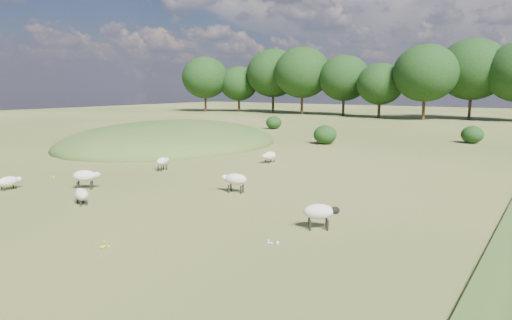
{
  "coord_description": "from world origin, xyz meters",
  "views": [
    {
      "loc": [
        15.19,
        -15.34,
        4.77
      ],
      "look_at": [
        2.0,
        4.0,
        1.0
      ],
      "focal_mm": 32.0,
      "sensor_mm": 36.0,
      "label": 1
    }
  ],
  "objects_px": {
    "sheep_4": "(320,212)",
    "sheep_1": "(9,181)",
    "sheep_0": "(235,179)",
    "sheep_6": "(81,194)",
    "sheep_2": "(163,161)",
    "sheep_5": "(269,156)",
    "sheep_3": "(85,176)"
  },
  "relations": [
    {
      "from": "sheep_3",
      "to": "sheep_6",
      "type": "height_order",
      "value": "sheep_3"
    },
    {
      "from": "sheep_1",
      "to": "sheep_4",
      "type": "relative_size",
      "value": 0.91
    },
    {
      "from": "sheep_0",
      "to": "sheep_2",
      "type": "relative_size",
      "value": 1.17
    },
    {
      "from": "sheep_6",
      "to": "sheep_4",
      "type": "bearing_deg",
      "value": -143.43
    },
    {
      "from": "sheep_2",
      "to": "sheep_3",
      "type": "relative_size",
      "value": 0.92
    },
    {
      "from": "sheep_5",
      "to": "sheep_3",
      "type": "bearing_deg",
      "value": -12.69
    },
    {
      "from": "sheep_0",
      "to": "sheep_6",
      "type": "bearing_deg",
      "value": 39.31
    },
    {
      "from": "sheep_2",
      "to": "sheep_6",
      "type": "xyz_separation_m",
      "value": [
        2.8,
        -7.29,
        -0.12
      ]
    },
    {
      "from": "sheep_2",
      "to": "sheep_1",
      "type": "bearing_deg",
      "value": 153.14
    },
    {
      "from": "sheep_1",
      "to": "sheep_6",
      "type": "xyz_separation_m",
      "value": [
        5.11,
        0.28,
        0.02
      ]
    },
    {
      "from": "sheep_2",
      "to": "sheep_5",
      "type": "distance_m",
      "value": 6.76
    },
    {
      "from": "sheep_1",
      "to": "sheep_2",
      "type": "distance_m",
      "value": 7.92
    },
    {
      "from": "sheep_4",
      "to": "sheep_5",
      "type": "distance_m",
      "value": 13.67
    },
    {
      "from": "sheep_4",
      "to": "sheep_1",
      "type": "bearing_deg",
      "value": 155.93
    },
    {
      "from": "sheep_6",
      "to": "sheep_0",
      "type": "bearing_deg",
      "value": -105.15
    },
    {
      "from": "sheep_0",
      "to": "sheep_5",
      "type": "relative_size",
      "value": 1.01
    },
    {
      "from": "sheep_1",
      "to": "sheep_6",
      "type": "relative_size",
      "value": 0.92
    },
    {
      "from": "sheep_2",
      "to": "sheep_3",
      "type": "distance_m",
      "value": 5.5
    },
    {
      "from": "sheep_3",
      "to": "sheep_4",
      "type": "distance_m",
      "value": 11.87
    },
    {
      "from": "sheep_0",
      "to": "sheep_1",
      "type": "bearing_deg",
      "value": 17.75
    },
    {
      "from": "sheep_1",
      "to": "sheep_3",
      "type": "relative_size",
      "value": 0.93
    },
    {
      "from": "sheep_0",
      "to": "sheep_6",
      "type": "height_order",
      "value": "sheep_0"
    },
    {
      "from": "sheep_4",
      "to": "sheep_5",
      "type": "height_order",
      "value": "sheep_4"
    },
    {
      "from": "sheep_0",
      "to": "sheep_6",
      "type": "distance_m",
      "value": 6.55
    },
    {
      "from": "sheep_2",
      "to": "sheep_6",
      "type": "bearing_deg",
      "value": -168.87
    },
    {
      "from": "sheep_3",
      "to": "sheep_5",
      "type": "bearing_deg",
      "value": 33.12
    },
    {
      "from": "sheep_2",
      "to": "sheep_5",
      "type": "height_order",
      "value": "sheep_2"
    },
    {
      "from": "sheep_0",
      "to": "sheep_3",
      "type": "distance_m",
      "value": 7.1
    },
    {
      "from": "sheep_2",
      "to": "sheep_6",
      "type": "relative_size",
      "value": 0.92
    },
    {
      "from": "sheep_6",
      "to": "sheep_3",
      "type": "bearing_deg",
      "value": -16.46
    },
    {
      "from": "sheep_1",
      "to": "sheep_5",
      "type": "distance_m",
      "value": 14.54
    },
    {
      "from": "sheep_4",
      "to": "sheep_3",
      "type": "bearing_deg",
      "value": 148.47
    }
  ]
}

